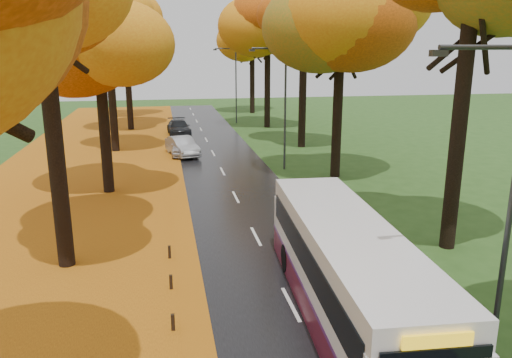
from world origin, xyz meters
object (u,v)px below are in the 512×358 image
object	(u,v)px
streetlamp_far	(234,79)
bus	(346,270)
car_dark	(179,127)
car_silver	(182,146)
car_white	(182,146)
streetlamp_mid	(282,99)
streetlamp_near	(504,190)

from	to	relation	value
streetlamp_far	bus	xyz separation A→B (m)	(-2.54, -41.00, -3.15)
bus	car_dark	size ratio (longest dim) A/B	2.32
bus	car_dark	bearing A→B (deg)	99.67
bus	car_silver	xyz separation A→B (m)	(-3.75, 24.59, -0.81)
car_white	car_dark	bearing A→B (deg)	91.14
bus	car_silver	world-z (taller)	bus
streetlamp_mid	streetlamp_far	size ratio (longest dim) A/B	1.00
streetlamp_far	car_white	bearing A→B (deg)	-111.36
streetlamp_mid	car_dark	distance (m)	16.76
streetlamp_far	car_silver	xyz separation A→B (m)	(-6.30, -16.41, -3.96)
streetlamp_far	car_silver	world-z (taller)	streetlamp_far
streetlamp_mid	car_dark	xyz separation A→B (m)	(-6.23, 15.04, -3.97)
car_dark	streetlamp_mid	bearing A→B (deg)	-71.08
car_white	streetlamp_far	bearing A→B (deg)	70.21
car_white	bus	bearing A→B (deg)	-79.85
car_dark	bus	bearing A→B (deg)	-87.40
streetlamp_near	streetlamp_far	size ratio (longest dim) A/B	1.00
streetlamp_near	bus	size ratio (longest dim) A/B	0.71
car_white	car_dark	world-z (taller)	car_dark
bus	car_white	bearing A→B (deg)	102.06
streetlamp_far	bus	world-z (taller)	streetlamp_far
streetlamp_near	car_white	xyz separation A→B (m)	(-6.30, 27.90, -3.98)
streetlamp_mid	car_white	bearing A→B (deg)	136.86
streetlamp_mid	car_silver	xyz separation A→B (m)	(-6.30, 5.59, -3.96)
streetlamp_far	streetlamp_near	bearing A→B (deg)	-90.00
streetlamp_far	streetlamp_mid	bearing A→B (deg)	-90.00
streetlamp_far	bus	distance (m)	41.20
streetlamp_far	car_dark	distance (m)	10.15
car_silver	car_dark	distance (m)	9.45
streetlamp_far	bus	bearing A→B (deg)	-93.55
bus	streetlamp_near	bearing A→B (deg)	-46.20
car_silver	car_white	bearing A→B (deg)	74.33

